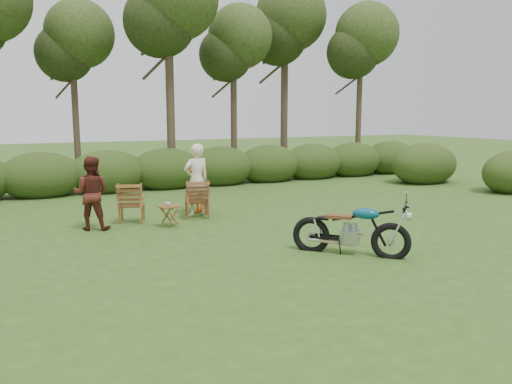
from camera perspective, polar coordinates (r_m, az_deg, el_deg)
name	(u,v)px	position (r m, az deg, el deg)	size (l,w,h in m)	color
ground	(306,250)	(9.50, 5.73, -6.66)	(80.00, 80.00, 0.00)	#2A4A18
tree_line	(172,78)	(18.32, -9.59, 12.75)	(22.52, 11.62, 8.14)	#36271D
motorcycle	(349,254)	(9.38, 10.63, -6.98)	(2.03, 0.78, 1.16)	#0C7EA7
lawn_chair_right	(197,217)	(12.51, -6.74, -2.88)	(0.64, 0.64, 0.93)	#5A2F16
lawn_chair_left	(132,222)	(12.25, -13.96, -3.33)	(0.65, 0.65, 0.95)	brown
side_table	(170,216)	(11.52, -9.85, -2.74)	(0.47, 0.40, 0.48)	#5C3517
cup	(168,204)	(11.44, -10.05, -1.34)	(0.12, 0.12, 0.10)	beige
adult_a	(197,215)	(12.75, -6.74, -2.66)	(0.66, 0.43, 1.81)	beige
adult_b	(93,229)	(11.71, -18.11, -4.08)	(0.79, 0.62, 1.63)	#4D1C16
child	(198,212)	(13.15, -6.65, -2.30)	(0.81, 0.47, 1.25)	#E05715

